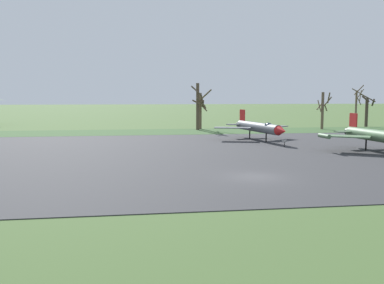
{
  "coord_description": "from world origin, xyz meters",
  "views": [
    {
      "loc": [
        -9.39,
        -30.51,
        6.11
      ],
      "look_at": [
        -3.28,
        10.64,
        1.62
      ],
      "focal_mm": 39.61,
      "sensor_mm": 36.0,
      "label": 1
    }
  ],
  "objects": [
    {
      "name": "jet_fighter_rear_center",
      "position": [
        17.21,
        11.01,
        1.89
      ],
      "size": [
        11.12,
        13.57,
        4.13
      ],
      "color": "#4C6B47",
      "rests_on": "ground"
    },
    {
      "name": "bare_tree_right_of_center",
      "position": [
        35.2,
        47.71,
        4.36
      ],
      "size": [
        3.13,
        3.16,
        8.39
      ],
      "color": "brown",
      "rests_on": "ground"
    },
    {
      "name": "info_placard_front_left",
      "position": [
        9.11,
        18.04,
        0.58
      ],
      "size": [
        0.61,
        0.3,
        0.9
      ],
      "color": "black",
      "rests_on": "ground"
    },
    {
      "name": "bare_tree_far_left",
      "position": [
        2.97,
        45.08,
        4.51
      ],
      "size": [
        2.77,
        2.39,
        8.47
      ],
      "color": "brown",
      "rests_on": "ground"
    },
    {
      "name": "bare_tree_left_of_center",
      "position": [
        3.8,
        46.91,
        3.86
      ],
      "size": [
        3.05,
        3.35,
        7.43
      ],
      "color": "brown",
      "rests_on": "ground"
    },
    {
      "name": "grass_verge_strip",
      "position": [
        0.0,
        41.83,
        0.03
      ],
      "size": [
        167.65,
        12.0,
        0.06
      ],
      "primitive_type": "cube",
      "color": "#335229",
      "rests_on": "ground"
    },
    {
      "name": "jet_fighter_front_left",
      "position": [
        8.14,
        25.2,
        1.92
      ],
      "size": [
        11.4,
        13.79,
        4.17
      ],
      "color": "#565B60",
      "rests_on": "ground"
    },
    {
      "name": "bare_tree_far_right",
      "position": [
        37.9,
        48.45,
        3.43
      ],
      "size": [
        3.56,
        2.63,
        6.64
      ],
      "color": "#42382D",
      "rests_on": "ground"
    },
    {
      "name": "bare_tree_center",
      "position": [
        26.09,
        43.47,
        3.77
      ],
      "size": [
        2.73,
        3.09,
        6.89
      ],
      "color": "brown",
      "rests_on": "ground"
    },
    {
      "name": "asphalt_apron",
      "position": [
        0.0,
        13.43,
        0.03
      ],
      "size": [
        107.65,
        44.78,
        0.05
      ],
      "primitive_type": "cube",
      "color": "#333335",
      "rests_on": "ground"
    },
    {
      "name": "ground_plane",
      "position": [
        0.0,
        0.0,
        0.0
      ],
      "size": [
        600.0,
        600.0,
        0.0
      ],
      "primitive_type": "plane",
      "color": "#425B2D"
    }
  ]
}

